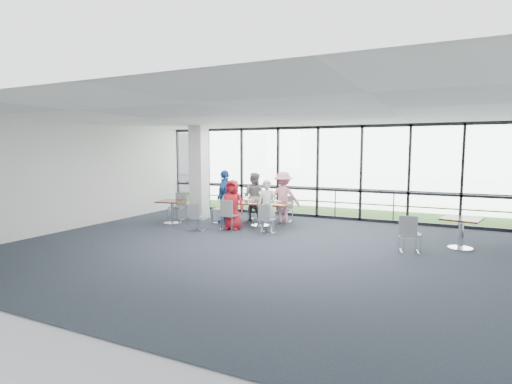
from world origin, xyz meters
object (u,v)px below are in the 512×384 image
at_px(chair_main_nl, 229,215).
at_px(diner_near_right, 267,206).
at_px(diner_far_right, 283,197).
at_px(chair_main_nr, 266,219).
at_px(side_table_left, 172,204).
at_px(diner_far_left, 254,197).
at_px(side_table_right, 462,223).
at_px(chair_main_end, 221,209).
at_px(diner_end, 225,197).
at_px(chair_spare_lb, 177,207).
at_px(chair_spare_r, 410,234).
at_px(chair_main_fr, 285,209).
at_px(main_table, 260,206).
at_px(diner_near_left, 232,205).
at_px(chair_main_fl, 256,207).
at_px(structural_column, 199,173).
at_px(chair_spare_la, 198,217).

bearing_deg(chair_main_nl, diner_near_right, 15.64).
xyz_separation_m(diner_far_right, chair_main_nr, (0.22, -1.82, -0.42)).
bearing_deg(chair_main_nr, side_table_left, -175.17).
xyz_separation_m(diner_far_left, chair_main_nr, (1.24, -1.74, -0.40)).
distance_m(side_table_right, diner_far_right, 5.34).
bearing_deg(diner_far_right, side_table_left, 14.34).
height_order(chair_main_nr, chair_main_end, chair_main_end).
bearing_deg(side_table_left, chair_main_end, 29.95).
bearing_deg(chair_main_nl, diner_end, 130.07).
distance_m(chair_spare_lb, chair_spare_r, 7.59).
height_order(chair_main_fr, chair_spare_lb, chair_spare_lb).
bearing_deg(side_table_left, diner_end, 30.31).
relative_size(chair_main_nl, chair_main_fr, 1.09).
bearing_deg(diner_near_right, main_table, 110.81).
bearing_deg(diner_far_left, diner_near_left, 93.65).
distance_m(diner_near_left, diner_end, 1.14).
relative_size(diner_near_right, diner_far_left, 0.94).
distance_m(diner_near_left, chair_main_fl, 1.78).
bearing_deg(chair_main_nr, side_table_right, 11.72).
distance_m(diner_end, chair_main_nr, 2.18).
xyz_separation_m(structural_column, chair_main_fl, (1.90, 0.57, -1.16)).
xyz_separation_m(chair_main_nr, chair_main_fl, (-1.22, 1.86, 0.03)).
xyz_separation_m(side_table_left, chair_main_fl, (2.16, 1.76, -0.19)).
bearing_deg(chair_spare_la, diner_near_left, 20.26).
height_order(diner_near_left, chair_spare_r, diner_near_left).
distance_m(diner_near_right, chair_main_nr, 0.42).
distance_m(chair_main_fl, chair_main_fr, 1.00).
bearing_deg(chair_spare_r, chair_spare_la, 169.03).
bearing_deg(chair_main_nl, structural_column, 150.34).
bearing_deg(chair_main_fl, chair_main_end, 46.55).
distance_m(diner_far_left, chair_main_end, 1.21).
bearing_deg(chair_spare_la, side_table_left, 142.07).
distance_m(diner_far_right, chair_main_nr, 1.88).
bearing_deg(diner_near_left, side_table_left, 172.59).
relative_size(diner_far_left, chair_main_end, 1.79).
relative_size(diner_near_left, chair_spare_lb, 1.67).
xyz_separation_m(structural_column, chair_main_nr, (3.12, -1.29, -1.19)).
bearing_deg(chair_main_fl, chair_main_fr, -175.14).
height_order(structural_column, diner_near_right, structural_column).
distance_m(chair_main_fr, chair_spare_la, 3.05).
distance_m(diner_near_left, diner_near_right, 1.09).
height_order(side_table_left, chair_main_fr, chair_main_fr).
bearing_deg(structural_column, chair_spare_la, -57.25).
bearing_deg(chair_main_nl, chair_main_nr, 5.02).
relative_size(diner_near_left, diner_far_left, 0.92).
height_order(diner_near_left, diner_near_right, diner_near_right).
distance_m(chair_spare_la, chair_spare_r, 5.85).
height_order(side_table_right, diner_near_left, diner_near_left).
xyz_separation_m(diner_near_left, chair_main_nr, (1.16, -0.11, -0.34)).
bearing_deg(structural_column, chair_main_fl, 16.65).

